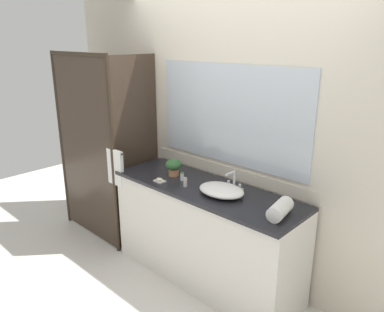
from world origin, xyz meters
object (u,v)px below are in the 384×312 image
at_px(sink_basin, 221,190).
at_px(amenity_bottle_shampoo, 182,177).
at_px(rolled_towel_near_edge, 280,209).
at_px(faucet, 234,183).
at_px(potted_plant, 174,166).
at_px(amenity_bottle_conditioner, 185,182).
at_px(soap_dish, 160,180).

relative_size(sink_basin, amenity_bottle_shampoo, 5.13).
height_order(amenity_bottle_shampoo, rolled_towel_near_edge, rolled_towel_near_edge).
height_order(faucet, potted_plant, faucet).
distance_m(sink_basin, amenity_bottle_conditioner, 0.34).
xyz_separation_m(amenity_bottle_shampoo, rolled_towel_near_edge, (1.02, -0.03, 0.02)).
bearing_deg(potted_plant, amenity_bottle_conditioner, -24.36).
relative_size(sink_basin, amenity_bottle_conditioner, 4.74).
height_order(amenity_bottle_shampoo, amenity_bottle_conditioner, amenity_bottle_conditioner).
height_order(potted_plant, amenity_bottle_conditioner, potted_plant).
height_order(faucet, amenity_bottle_conditioner, faucet).
xyz_separation_m(amenity_bottle_shampoo, amenity_bottle_conditioner, (0.13, -0.09, 0.00)).
xyz_separation_m(sink_basin, faucet, (-0.00, 0.16, 0.02)).
relative_size(amenity_bottle_conditioner, rolled_towel_near_edge, 0.34).
bearing_deg(amenity_bottle_shampoo, soap_dish, -127.35).
bearing_deg(potted_plant, rolled_towel_near_edge, -3.12).
xyz_separation_m(amenity_bottle_conditioner, rolled_towel_near_edge, (0.89, 0.06, 0.02)).
distance_m(faucet, soap_dish, 0.66).
distance_m(amenity_bottle_shampoo, rolled_towel_near_edge, 1.02).
bearing_deg(soap_dish, potted_plant, 96.63).
bearing_deg(potted_plant, sink_basin, -3.69).
bearing_deg(amenity_bottle_shampoo, amenity_bottle_conditioner, -35.00).
bearing_deg(sink_basin, faucet, 90.00).
relative_size(potted_plant, amenity_bottle_conditioner, 1.89).
relative_size(faucet, amenity_bottle_shampoo, 2.17).
xyz_separation_m(faucet, rolled_towel_near_edge, (0.56, -0.19, 0.00)).
bearing_deg(amenity_bottle_shampoo, potted_plant, 166.41).
bearing_deg(sink_basin, amenity_bottle_shampoo, 179.57).
bearing_deg(rolled_towel_near_edge, amenity_bottle_shampoo, 178.42).
xyz_separation_m(sink_basin, potted_plant, (-0.60, 0.04, 0.06)).
distance_m(sink_basin, potted_plant, 0.61).
bearing_deg(faucet, amenity_bottle_shampoo, -160.94).
relative_size(potted_plant, amenity_bottle_shampoo, 2.05).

